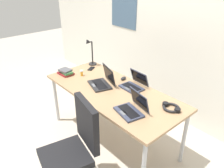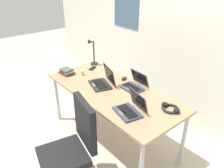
{
  "view_description": "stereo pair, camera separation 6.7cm",
  "coord_description": "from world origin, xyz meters",
  "views": [
    {
      "loc": [
        1.78,
        -1.55,
        2.04
      ],
      "look_at": [
        0.0,
        0.0,
        0.82
      ],
      "focal_mm": 35.99,
      "sensor_mm": 36.0,
      "label": 1
    },
    {
      "loc": [
        1.82,
        -1.5,
        2.04
      ],
      "look_at": [
        0.0,
        0.0,
        0.82
      ],
      "focal_mm": 35.99,
      "sensor_mm": 36.0,
      "label": 2
    }
  ],
  "objects": [
    {
      "name": "computer_mouse",
      "position": [
        -0.12,
        0.3,
        0.76
      ],
      "size": [
        0.08,
        0.11,
        0.03
      ],
      "primitive_type": "ellipsoid",
      "rotation": [
        0.0,
        0.0,
        0.23
      ],
      "color": "black",
      "rests_on": "desk"
    },
    {
      "name": "wall_back",
      "position": [
        -0.0,
        1.1,
        1.3
      ],
      "size": [
        6.0,
        0.13,
        2.6
      ],
      "color": "silver",
      "rests_on": "ground_plane"
    },
    {
      "name": "laptop_front_right",
      "position": [
        0.48,
        -0.15,
        0.78
      ],
      "size": [
        0.34,
        0.31,
        0.21
      ],
      "color": "#33384C",
      "rests_on": "desk"
    },
    {
      "name": "headphones",
      "position": [
        0.71,
        0.19,
        0.76
      ],
      "size": [
        0.21,
        0.18,
        0.04
      ],
      "color": "black",
      "rests_on": "desk"
    },
    {
      "name": "laptop_by_keyboard",
      "position": [
        -0.17,
        -0.01,
        0.79
      ],
      "size": [
        0.38,
        0.34,
        0.23
      ],
      "color": "#232326",
      "rests_on": "desk"
    },
    {
      "name": "laptop_center",
      "position": [
        0.13,
        0.24,
        0.78
      ],
      "size": [
        0.29,
        0.27,
        0.2
      ],
      "color": "#33384C",
      "rests_on": "desk"
    },
    {
      "name": "desk",
      "position": [
        0.0,
        0.0,
        0.68
      ],
      "size": [
        1.8,
        0.8,
        0.74
      ],
      "color": "#9E7A56",
      "rests_on": "ground_plane"
    },
    {
      "name": "ground_plane",
      "position": [
        0.0,
        0.0,
        0.0
      ],
      "size": [
        12.0,
        12.0,
        0.0
      ],
      "primitive_type": "plane",
      "color": "#B7AD9E"
    },
    {
      "name": "office_chair",
      "position": [
        0.29,
        -0.77,
        0.4
      ],
      "size": [
        0.52,
        0.58,
        0.97
      ],
      "color": "black",
      "rests_on": "ground_plane"
    },
    {
      "name": "cell_phone",
      "position": [
        -0.68,
        0.19,
        0.74
      ],
      "size": [
        0.12,
        0.15,
        0.01
      ],
      "primitive_type": "cube",
      "rotation": [
        0.0,
        0.0,
        0.53
      ],
      "color": "black",
      "rests_on": "desk"
    },
    {
      "name": "desk_lamp",
      "position": [
        -0.8,
        0.28,
        0.94
      ],
      "size": [
        0.12,
        0.18,
        0.4
      ],
      "color": "black",
      "rests_on": "desk"
    },
    {
      "name": "pill_bottle",
      "position": [
        -0.57,
        -0.04,
        0.78
      ],
      "size": [
        0.04,
        0.04,
        0.08
      ],
      "color": "gold",
      "rests_on": "desk"
    },
    {
      "name": "book_stack",
      "position": [
        -0.76,
        -0.18,
        0.77
      ],
      "size": [
        0.22,
        0.17,
        0.07
      ],
      "color": "maroon",
      "rests_on": "desk"
    }
  ]
}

